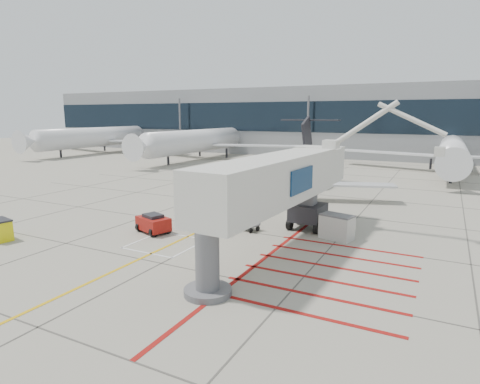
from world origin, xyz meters
The scene contains 13 objects.
ground_plane centered at (0.00, 0.00, 0.00)m, with size 260.00×260.00×0.00m, color #9C9786.
regional_jet centered at (-1.59, 12.93, 4.05)m, with size 24.52×30.92×8.10m, color silver, non-canonical shape.
jet_bridge centered at (4.94, 0.58, 3.99)m, with size 9.46×19.97×7.99m, color silver, non-canonical shape.
pushback_tug centered at (-4.41, 0.73, 0.73)m, with size 2.50×1.56×1.46m, color maroon, non-canonical shape.
baggage_cart centered at (1.48, 4.41, 0.51)m, with size 1.62×1.02×1.02m, color #5C5D62, non-canonical shape.
ground_power_unit centered at (7.88, 5.34, 0.86)m, with size 2.17×1.27×1.72m, color beige, non-canonical shape.
cone_nose centered at (-1.38, 2.73, 0.24)m, with size 0.35×0.35×0.49m, color orange.
cone_side centered at (0.29, 4.21, 0.26)m, with size 0.37×0.37×0.51m, color #E75E0C.
terminal_building centered at (10.00, 70.00, 7.00)m, with size 180.00×28.00×14.00m, color gray.
terminal_glass_band centered at (10.00, 55.95, 8.00)m, with size 180.00×0.10×6.00m, color black.
bg_aircraft_a centered at (-54.47, 46.00, 6.33)m, with size 37.97×42.19×12.66m, color silver, non-canonical shape.
bg_aircraft_b centered at (-27.84, 46.00, 6.33)m, with size 37.96×42.18×12.65m, color silver, non-canonical shape.
bg_aircraft_c centered at (14.97, 46.00, 5.62)m, with size 33.69×37.44×11.23m, color silver, non-canonical shape.
Camera 1 is at (14.16, -21.50, 8.51)m, focal length 30.00 mm.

